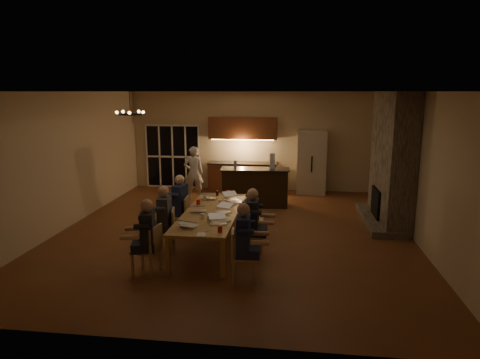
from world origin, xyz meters
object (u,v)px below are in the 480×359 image
(person_left_mid, at_px, (164,219))
(mug_mid, at_px, (220,202))
(chandelier, at_px, (130,114))
(redcup_mid, at_px, (198,202))
(plate_near, at_px, (225,220))
(plate_left, at_px, (185,223))
(bar_blender, at_px, (272,161))
(chair_left_near, at_px, (146,249))
(person_left_near, at_px, (148,237))
(refrigerator, at_px, (311,162))
(mug_back, at_px, (205,198))
(redcup_near, at_px, (220,229))
(chair_right_mid, at_px, (251,235))
(person_right_near, at_px, (243,243))
(laptop_b, at_px, (218,218))
(chair_right_near, at_px, (245,256))
(can_cola, at_px, (217,193))
(chair_left_far, at_px, (178,216))
(laptop_f, at_px, (231,195))
(bar_island, at_px, (255,187))
(chair_right_far, at_px, (253,219))
(redcup_far, at_px, (228,193))
(person_left_far, at_px, (180,205))
(standing_person, at_px, (194,173))
(laptop_c, at_px, (198,206))
(laptop_e, at_px, (209,194))
(can_silver, at_px, (209,220))
(dining_table, at_px, (212,229))
(chair_left_mid, at_px, (164,231))
(bar_bottle, at_px, (235,165))
(plate_far, at_px, (236,202))
(person_right_mid, at_px, (252,223))
(laptop_d, at_px, (223,207))
(laptop_a, at_px, (189,220))

(person_left_mid, relative_size, mug_mid, 13.80)
(chandelier, height_order, redcup_mid, chandelier)
(plate_near, bearing_deg, plate_left, -158.13)
(bar_blender, bearing_deg, chair_left_near, -111.31)
(person_left_near, relative_size, chandelier, 2.42)
(refrigerator, relative_size, mug_back, 20.00)
(person_left_mid, xyz_separation_m, plate_near, (1.25, -0.13, 0.07))
(redcup_near, bearing_deg, chair_right_mid, 59.81)
(person_right_near, xyz_separation_m, laptop_b, (-0.58, 0.79, 0.17))
(chair_right_near, distance_m, mug_mid, 2.35)
(mug_back, height_order, can_cola, can_cola)
(chair_left_far, distance_m, chair_right_mid, 2.04)
(laptop_b, relative_size, can_cola, 2.67)
(person_left_mid, xyz_separation_m, laptop_f, (1.14, 1.49, 0.17))
(bar_island, height_order, plate_near, bar_island)
(chair_right_far, relative_size, redcup_far, 7.42)
(chair_right_far, height_order, plate_left, chair_right_far)
(refrigerator, bearing_deg, person_left_near, -114.71)
(redcup_far, bearing_deg, chair_left_far, -138.60)
(person_left_far, distance_m, standing_person, 3.28)
(person_left_far, xyz_separation_m, laptop_c, (0.56, -0.67, 0.17))
(standing_person, height_order, laptop_e, standing_person)
(bar_island, xyz_separation_m, mug_back, (-0.93, -2.44, 0.26))
(chair_left_far, distance_m, laptop_b, 1.85)
(chair_left_near, height_order, can_silver, chair_left_near)
(person_right_near, xyz_separation_m, redcup_mid, (-1.25, 2.09, 0.12))
(dining_table, xyz_separation_m, standing_person, (-1.30, 3.90, 0.43))
(chair_left_mid, relative_size, chair_right_near, 1.00)
(can_silver, bearing_deg, chair_right_near, -46.65)
(bar_bottle, bearing_deg, bar_blender, 10.57)
(chair_left_near, xyz_separation_m, chair_right_mid, (1.77, 1.03, 0.00))
(chair_left_far, distance_m, plate_near, 1.74)
(laptop_c, bearing_deg, laptop_e, -96.81)
(chair_left_mid, height_order, laptop_c, laptop_c)
(chair_left_mid, distance_m, plate_far, 1.86)
(redcup_far, bearing_deg, chair_left_near, -109.08)
(redcup_far, height_order, bar_blender, bar_blender)
(person_right_mid, bearing_deg, chair_right_mid, 62.88)
(standing_person, height_order, laptop_d, standing_person)
(chair_right_mid, bearing_deg, dining_table, 65.60)
(chair_left_far, xyz_separation_m, redcup_near, (1.28, -1.86, 0.37))
(mug_back, xyz_separation_m, redcup_far, (0.45, 0.55, 0.01))
(chair_left_far, distance_m, laptop_f, 1.30)
(chair_left_mid, xyz_separation_m, person_left_near, (0.06, -1.09, 0.24))
(laptop_f, bearing_deg, can_silver, -124.11)
(laptop_c, relative_size, mug_mid, 3.20)
(chandelier, height_order, redcup_near, chandelier)
(laptop_d, bearing_deg, can_cola, 128.17)
(chair_left_near, height_order, laptop_a, laptop_a)
(redcup_far, bearing_deg, redcup_mid, -118.10)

